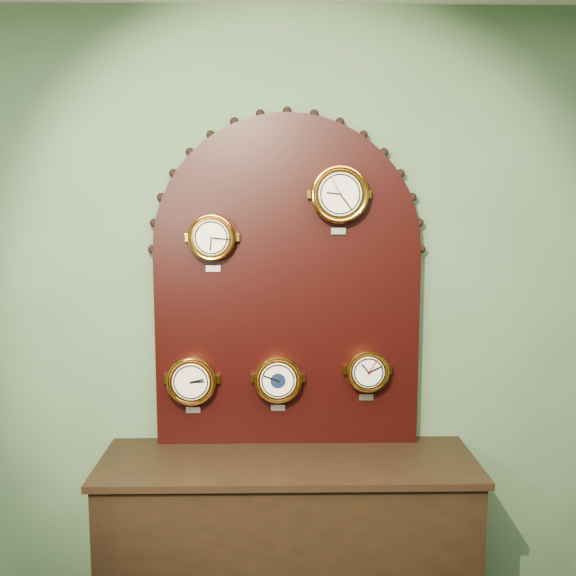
{
  "coord_description": "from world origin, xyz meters",
  "views": [
    {
      "loc": [
        -0.05,
        -0.55,
        1.96
      ],
      "look_at": [
        0.0,
        2.25,
        1.58
      ],
      "focal_mm": 41.6,
      "sensor_mm": 36.0,
      "label": 1
    }
  ],
  "objects_px": {
    "display_board": "(287,272)",
    "hygrometer": "(192,380)",
    "barometer": "(278,379)",
    "roman_clock": "(212,237)",
    "arabic_clock": "(339,194)",
    "shop_counter": "(288,552)",
    "tide_clock": "(368,371)"
  },
  "relations": [
    {
      "from": "display_board",
      "to": "hygrometer",
      "type": "relative_size",
      "value": 5.55
    },
    {
      "from": "hygrometer",
      "to": "barometer",
      "type": "relative_size",
      "value": 1.03
    },
    {
      "from": "display_board",
      "to": "barometer",
      "type": "height_order",
      "value": "display_board"
    },
    {
      "from": "hygrometer",
      "to": "roman_clock",
      "type": "bearing_deg",
      "value": 0.25
    },
    {
      "from": "display_board",
      "to": "arabic_clock",
      "type": "bearing_deg",
      "value": -16.5
    },
    {
      "from": "hygrometer",
      "to": "barometer",
      "type": "height_order",
      "value": "same"
    },
    {
      "from": "shop_counter",
      "to": "tide_clock",
      "type": "relative_size",
      "value": 6.57
    },
    {
      "from": "hygrometer",
      "to": "shop_counter",
      "type": "bearing_deg",
      "value": -19.52
    },
    {
      "from": "roman_clock",
      "to": "hygrometer",
      "type": "bearing_deg",
      "value": -179.75
    },
    {
      "from": "roman_clock",
      "to": "hygrometer",
      "type": "distance_m",
      "value": 0.65
    },
    {
      "from": "arabic_clock",
      "to": "tide_clock",
      "type": "height_order",
      "value": "arabic_clock"
    },
    {
      "from": "barometer",
      "to": "shop_counter",
      "type": "bearing_deg",
      "value": -74.35
    },
    {
      "from": "roman_clock",
      "to": "barometer",
      "type": "distance_m",
      "value": 0.7
    },
    {
      "from": "hygrometer",
      "to": "arabic_clock",
      "type": "bearing_deg",
      "value": -0.06
    },
    {
      "from": "shop_counter",
      "to": "display_board",
      "type": "bearing_deg",
      "value": 90.0
    },
    {
      "from": "arabic_clock",
      "to": "barometer",
      "type": "relative_size",
      "value": 1.13
    },
    {
      "from": "hygrometer",
      "to": "tide_clock",
      "type": "relative_size",
      "value": 1.13
    },
    {
      "from": "display_board",
      "to": "barometer",
      "type": "bearing_deg",
      "value": -122.9
    },
    {
      "from": "display_board",
      "to": "tide_clock",
      "type": "bearing_deg",
      "value": -10.26
    },
    {
      "from": "shop_counter",
      "to": "arabic_clock",
      "type": "bearing_deg",
      "value": 33.93
    },
    {
      "from": "shop_counter",
      "to": "barometer",
      "type": "height_order",
      "value": "barometer"
    },
    {
      "from": "arabic_clock",
      "to": "shop_counter",
      "type": "bearing_deg",
      "value": -146.07
    },
    {
      "from": "roman_clock",
      "to": "barometer",
      "type": "height_order",
      "value": "roman_clock"
    },
    {
      "from": "arabic_clock",
      "to": "display_board",
      "type": "bearing_deg",
      "value": 163.5
    },
    {
      "from": "display_board",
      "to": "hygrometer",
      "type": "height_order",
      "value": "display_board"
    },
    {
      "from": "shop_counter",
      "to": "hygrometer",
      "type": "height_order",
      "value": "hygrometer"
    },
    {
      "from": "shop_counter",
      "to": "arabic_clock",
      "type": "xyz_separation_m",
      "value": [
        0.23,
        0.15,
        1.57
      ]
    },
    {
      "from": "display_board",
      "to": "arabic_clock",
      "type": "height_order",
      "value": "display_board"
    },
    {
      "from": "shop_counter",
      "to": "hygrometer",
      "type": "xyz_separation_m",
      "value": [
        -0.43,
        0.15,
        0.74
      ]
    },
    {
      "from": "shop_counter",
      "to": "hygrometer",
      "type": "relative_size",
      "value": 5.8
    },
    {
      "from": "tide_clock",
      "to": "arabic_clock",
      "type": "bearing_deg",
      "value": -179.34
    },
    {
      "from": "display_board",
      "to": "tide_clock",
      "type": "relative_size",
      "value": 6.28
    }
  ]
}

